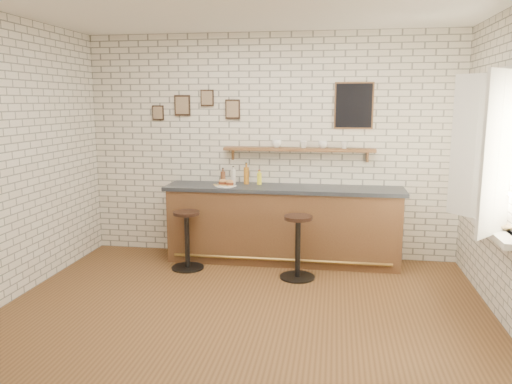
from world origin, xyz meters
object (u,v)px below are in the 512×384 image
ciabatta_sandwich (226,183)px  bitters_bottle_white (233,177)px  bar_stool_left (187,238)px  bitters_bottle_brown (223,177)px  book_upper (493,224)px  bitters_bottle_amber (246,175)px  sandwich_plate (226,186)px  shelf_cup_b (304,144)px  shelf_cup_a (277,144)px  shelf_cup_d (344,145)px  condiment_bottle_yellow (259,178)px  book_lower (494,227)px  bar_counter (283,224)px  shelf_cup_c (323,145)px  bar_stool_right (298,245)px

ciabatta_sandwich → bitters_bottle_white: bearing=75.5°
bar_stool_left → ciabatta_sandwich: bearing=43.7°
bitters_bottle_brown → book_upper: bearing=-28.4°
bitters_bottle_brown → bitters_bottle_amber: 0.32m
ciabatta_sandwich → bitters_bottle_amber: (0.23, 0.21, 0.07)m
sandwich_plate → shelf_cup_b: size_ratio=2.80×
shelf_cup_a → shelf_cup_b: bearing=-10.3°
bitters_bottle_brown → shelf_cup_d: 1.67m
bar_stool_left → shelf_cup_d: 2.35m
condiment_bottle_yellow → book_lower: (2.49, -1.65, -0.15)m
bar_counter → bar_stool_left: 1.27m
bitters_bottle_white → ciabatta_sandwich: bearing=-104.5°
shelf_cup_a → shelf_cup_c: (0.61, 0.00, -0.00)m
bitters_bottle_white → shelf_cup_d: size_ratio=2.57×
ciabatta_sandwich → bitters_bottle_white: (0.05, 0.21, 0.05)m
bitters_bottle_amber → bar_stool_right: bitters_bottle_amber is taller
bar_counter → bitters_bottle_brown: bitters_bottle_brown is taller
sandwich_plate → shelf_cup_c: (1.25, 0.28, 0.53)m
bar_counter → bar_stool_right: 0.67m
bitters_bottle_brown → bar_stool_right: size_ratio=0.28×
shelf_cup_a → condiment_bottle_yellow: bearing=-171.8°
bitters_bottle_white → book_upper: (2.85, -1.61, -0.15)m
book_lower → bitters_bottle_white: bearing=119.3°
bar_stool_left → book_upper: bearing=-16.8°
condiment_bottle_yellow → shelf_cup_b: 0.74m
condiment_bottle_yellow → shelf_cup_d: bearing=3.8°
condiment_bottle_yellow → shelf_cup_c: shelf_cup_c is taller
condiment_bottle_yellow → bar_counter: bearing=-20.8°
bar_stool_right → sandwich_plate: bearing=151.7°
bitters_bottle_amber → bar_stool_right: 1.28m
shelf_cup_c → book_lower: size_ratio=0.49×
bitters_bottle_white → bar_stool_right: 1.38m
bitters_bottle_amber → shelf_cup_c: size_ratio=2.45×
bar_stool_right → shelf_cup_c: size_ratio=6.48×
book_lower → book_upper: bearing=59.4°
bitters_bottle_brown → book_upper: bitters_bottle_brown is taller
sandwich_plate → bar_stool_right: bearing=-28.3°
bitters_bottle_amber → book_lower: bitters_bottle_amber is taller
ciabatta_sandwich → bar_stool_right: bearing=-28.5°
bitters_bottle_white → shelf_cup_a: shelf_cup_a is taller
book_upper → bitters_bottle_white: bearing=169.5°
bitters_bottle_brown → book_upper: (2.99, -1.61, -0.13)m
shelf_cup_a → book_lower: bearing=-47.4°
ciabatta_sandwich → shelf_cup_a: shelf_cup_a is taller
bitters_bottle_amber → shelf_cup_a: bearing=10.5°
bitters_bottle_white → shelf_cup_a: (0.57, 0.07, 0.44)m
bitters_bottle_white → book_upper: bitters_bottle_white is taller
book_upper → shelf_cup_a: bearing=162.4°
shelf_cup_c → shelf_cup_d: shelf_cup_c is taller
bitters_bottle_brown → bar_stool_left: bearing=-118.7°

